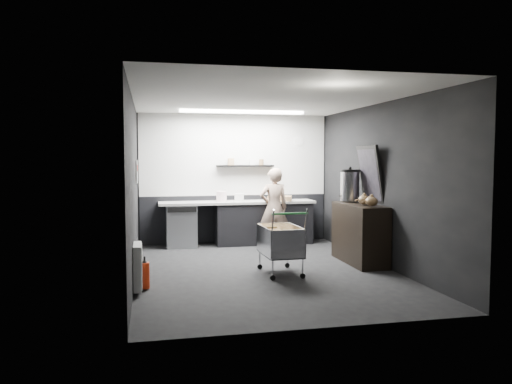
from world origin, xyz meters
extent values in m
plane|color=black|center=(0.00, 0.00, 0.00)|extent=(5.50, 5.50, 0.00)
plane|color=silver|center=(0.00, 0.00, 2.70)|extent=(5.50, 5.50, 0.00)
plane|color=black|center=(0.00, 2.75, 1.35)|extent=(5.50, 0.00, 5.50)
plane|color=black|center=(0.00, -2.75, 1.35)|extent=(5.50, 0.00, 5.50)
plane|color=black|center=(-2.00, 0.00, 1.35)|extent=(0.00, 5.50, 5.50)
plane|color=black|center=(2.00, 0.00, 1.35)|extent=(0.00, 5.50, 5.50)
cube|color=silver|center=(0.00, 2.73, 1.85)|extent=(3.95, 0.02, 1.70)
cube|color=black|center=(0.00, 2.73, 0.50)|extent=(3.95, 0.02, 1.00)
cube|color=black|center=(0.20, 2.62, 1.62)|extent=(1.20, 0.22, 0.04)
cylinder|color=white|center=(1.40, 2.72, 2.15)|extent=(0.20, 0.03, 0.20)
cube|color=white|center=(-1.98, 1.30, 1.55)|extent=(0.02, 0.30, 0.40)
cube|color=red|center=(-1.98, 1.30, 1.62)|extent=(0.02, 0.22, 0.10)
cube|color=white|center=(-1.94, -0.90, 0.35)|extent=(0.10, 0.50, 0.60)
cube|color=white|center=(0.00, 1.85, 2.67)|extent=(2.40, 0.20, 0.04)
cube|color=black|center=(0.55, 2.42, 0.42)|extent=(2.00, 0.56, 0.85)
cube|color=#ABABA6|center=(0.00, 2.42, 0.88)|extent=(3.20, 0.60, 0.05)
cube|color=#9EA0A5|center=(-1.15, 2.42, 0.42)|extent=(0.60, 0.58, 0.85)
cube|color=black|center=(-1.15, 2.12, 0.78)|extent=(0.56, 0.02, 0.10)
imported|color=beige|center=(0.66, 1.97, 0.79)|extent=(0.60, 0.41, 1.59)
cube|color=silver|center=(0.20, -0.27, 0.31)|extent=(0.57, 0.86, 0.02)
cube|color=silver|center=(-0.06, -0.27, 0.52)|extent=(0.05, 0.84, 0.44)
cube|color=silver|center=(0.46, -0.27, 0.52)|extent=(0.05, 0.84, 0.44)
cube|color=silver|center=(0.20, -0.68, 0.52)|extent=(0.54, 0.04, 0.44)
cube|color=silver|center=(0.20, 0.14, 0.52)|extent=(0.54, 0.04, 0.44)
cylinder|color=silver|center=(-0.03, -0.65, 0.17)|extent=(0.02, 0.02, 0.30)
cylinder|color=silver|center=(0.43, -0.65, 0.17)|extent=(0.02, 0.02, 0.30)
cylinder|color=silver|center=(-0.03, 0.11, 0.17)|extent=(0.02, 0.02, 0.30)
cylinder|color=silver|center=(0.43, 0.11, 0.17)|extent=(0.02, 0.02, 0.30)
cylinder|color=green|center=(0.20, -0.74, 0.99)|extent=(0.54, 0.05, 0.03)
cube|color=olive|center=(0.08, -0.17, 0.50)|extent=(0.25, 0.30, 0.38)
cube|color=olive|center=(0.34, -0.39, 0.48)|extent=(0.23, 0.28, 0.34)
cylinder|color=black|center=(-0.03, -0.65, 0.04)|extent=(0.08, 0.03, 0.08)
cylinder|color=black|center=(-0.03, 0.11, 0.04)|extent=(0.08, 0.03, 0.08)
cylinder|color=black|center=(0.43, -0.65, 0.04)|extent=(0.08, 0.03, 0.08)
cylinder|color=black|center=(0.43, 0.11, 0.04)|extent=(0.08, 0.03, 0.08)
cube|color=black|center=(1.73, 0.23, 0.50)|extent=(0.50, 1.34, 1.00)
cylinder|color=silver|center=(1.73, 0.67, 1.28)|extent=(0.33, 0.33, 0.51)
cylinder|color=black|center=(1.73, 0.67, 1.56)|extent=(0.33, 0.33, 0.04)
sphere|color=black|center=(1.73, 0.67, 1.61)|extent=(0.06, 0.06, 0.06)
ellipsoid|color=brown|center=(1.73, 0.06, 1.09)|extent=(0.20, 0.20, 0.16)
ellipsoid|color=brown|center=(1.73, -0.22, 1.09)|extent=(0.20, 0.20, 0.16)
cube|color=black|center=(1.94, 0.28, 1.51)|extent=(0.22, 0.78, 1.00)
cube|color=black|center=(1.92, 0.28, 1.51)|extent=(0.16, 0.67, 0.86)
cylinder|color=#B6260C|center=(-1.85, -0.80, 0.20)|extent=(0.13, 0.13, 0.35)
cone|color=black|center=(-1.85, -0.80, 0.40)|extent=(0.09, 0.09, 0.05)
cylinder|color=black|center=(-1.85, -0.80, 0.43)|extent=(0.03, 0.03, 0.05)
cube|color=#A17E56|center=(0.89, 2.37, 0.95)|extent=(0.58, 0.51, 0.10)
cylinder|color=#F6D5D9|center=(-0.33, 2.42, 1.00)|extent=(0.21, 0.21, 0.21)
cube|color=white|center=(0.03, 2.37, 0.98)|extent=(0.21, 0.18, 0.16)
camera|label=1|loc=(-1.78, -7.64, 1.80)|focal=35.00mm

